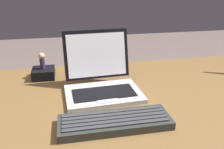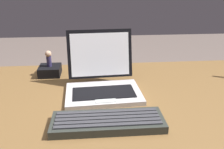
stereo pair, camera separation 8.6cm
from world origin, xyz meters
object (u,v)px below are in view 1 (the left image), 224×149
(laptop_front, at_px, (101,81))
(external_keyboard, at_px, (115,122))
(figurine_stand, at_px, (44,73))
(figurine, at_px, (42,60))

(laptop_front, bearing_deg, external_keyboard, -88.69)
(figurine_stand, xyz_separation_m, figurine, (0.00, 0.00, 0.06))
(external_keyboard, bearing_deg, figurine, 119.24)
(external_keyboard, xyz_separation_m, figurine_stand, (-0.24, 0.42, 0.01))
(figurine_stand, height_order, figurine, figurine)
(laptop_front, bearing_deg, figurine, 141.42)
(laptop_front, relative_size, external_keyboard, 0.86)
(laptop_front, distance_m, figurine_stand, 0.30)
(external_keyboard, distance_m, figurine_stand, 0.48)
(external_keyboard, bearing_deg, figurine_stand, 119.24)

